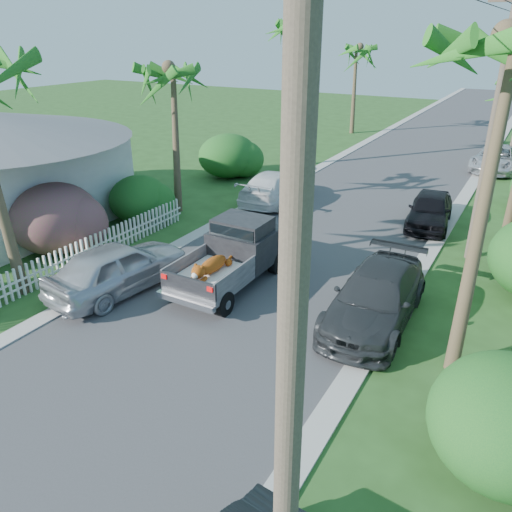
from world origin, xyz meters
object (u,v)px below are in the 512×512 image
Objects in this scene: utility_pole_a at (290,391)px; palm_l_b at (171,68)px; palm_l_c at (295,24)px; parked_car_ln at (119,267)px; palm_l_d at (358,47)px; parked_car_rf at (430,210)px; parked_car_rm at (375,298)px; utility_pole_b at (492,130)px; parked_car_lf at (275,187)px; parked_car_rd at (497,159)px; pickup_truck at (238,251)px.

palm_l_b is at bearing 131.53° from utility_pole_a.
palm_l_b is at bearing -94.57° from palm_l_c.
palm_l_d reaches higher than parked_car_ln.
parked_car_rf is 0.46× the size of utility_pole_a.
palm_l_d reaches higher than parked_car_rm.
palm_l_c is 1.02× the size of utility_pole_b.
parked_car_lf is 19.80m from palm_l_d.
palm_l_b is at bearing 153.30° from parked_car_rm.
parked_car_rd reaches higher than parked_car_rf.
parked_car_lf is 0.55× the size of palm_l_c.
parked_car_rd is at bearing 76.66° from parked_car_rf.
pickup_truck is 17.01m from palm_l_c.
parked_car_rm is 19.37m from palm_l_c.
parked_car_rm is at bearing -24.93° from palm_l_b.
parked_car_lf is 0.66× the size of palm_l_d.
parked_car_ln is (-2.83, -2.55, -0.20)m from pickup_truck.
utility_pole_a is (11.60, -24.00, -3.31)m from palm_l_c.
palm_l_d is at bearing 89.22° from palm_l_b.
palm_l_c is at bearing 115.80° from utility_pole_a.
utility_pole_b is at bearing 161.72° from parked_car_lf.
parked_car_rm is 0.67× the size of palm_l_d.
parked_car_ln is 0.53× the size of utility_pole_a.
utility_pole_b is at bearing 90.00° from utility_pole_a.
parked_car_rf is at bearing 90.57° from parked_car_rm.
parked_car_lf is 19.94m from utility_pole_a.
utility_pole_b is (12.10, -21.00, -1.84)m from palm_l_d.
parked_car_ln is at bearing -165.58° from parked_car_rm.
utility_pole_a is at bearing -64.20° from palm_l_c.
palm_l_d is (-11.50, 6.99, 5.73)m from parked_car_rd.
parked_car_rd is at bearing -130.65° from parked_car_lf.
utility_pole_b reaches higher than parked_car_lf.
utility_pole_a reaches higher than parked_car_ln.
utility_pole_a is (1.65, -9.00, 3.85)m from parked_car_rm.
utility_pole_b is (0.00, 15.00, 0.00)m from utility_pole_a.
palm_l_d reaches higher than palm_l_b.
parked_car_rf is at bearing -115.92° from parked_car_ln.
pickup_truck is 1.01× the size of parked_car_lf.
parked_car_rm is at bearing -105.38° from utility_pole_b.
parked_car_rm is at bearing -94.01° from parked_car_rf.
parked_car_rf is at bearing 127.70° from utility_pole_b.
palm_l_b reaches higher than parked_car_rd.
utility_pole_b is at bearing -82.80° from parked_car_rd.
parked_car_rm is at bearing -156.00° from parked_car_ln.
palm_l_b is 22.00m from palm_l_d.
parked_car_lf is at bearing 45.60° from palm_l_b.
pickup_truck is at bearing 105.26° from parked_car_lf.
pickup_truck is at bearing -101.63° from parked_car_rd.
parked_car_rm is at bearing 100.38° from utility_pole_a.
parked_car_rm is at bearing -68.84° from palm_l_d.
parked_car_lf is at bearing -70.38° from palm_l_c.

